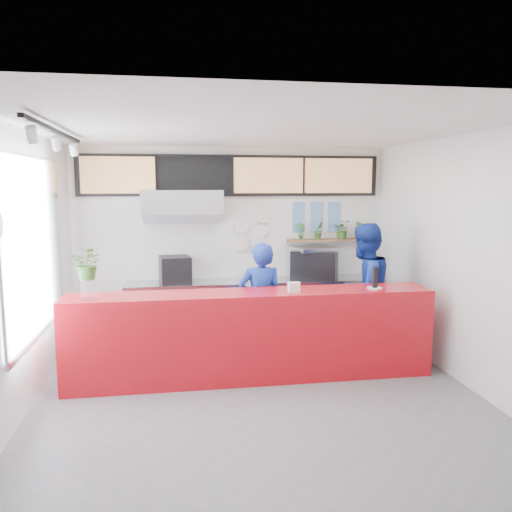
# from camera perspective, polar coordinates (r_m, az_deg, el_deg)

# --- Properties ---
(floor) EXTENTS (5.00, 5.00, 0.00)m
(floor) POSITION_cam_1_polar(r_m,az_deg,el_deg) (6.07, 0.12, -15.12)
(floor) COLOR slate
(floor) RESTS_ON ground
(ceiling) EXTENTS (5.00, 5.00, 0.00)m
(ceiling) POSITION_cam_1_polar(r_m,az_deg,el_deg) (5.62, 0.13, 14.30)
(ceiling) COLOR silver
(wall_back) EXTENTS (5.00, 0.00, 5.00)m
(wall_back) POSITION_cam_1_polar(r_m,az_deg,el_deg) (8.11, -2.72, 1.72)
(wall_back) COLOR white
(wall_back) RESTS_ON ground
(wall_left) EXTENTS (0.00, 5.00, 5.00)m
(wall_left) POSITION_cam_1_polar(r_m,az_deg,el_deg) (5.81, -25.03, -1.50)
(wall_left) COLOR white
(wall_left) RESTS_ON ground
(wall_right) EXTENTS (0.00, 5.00, 5.00)m
(wall_right) POSITION_cam_1_polar(r_m,az_deg,el_deg) (6.53, 22.31, -0.38)
(wall_right) COLOR white
(wall_right) RESTS_ON ground
(service_counter) EXTENTS (4.50, 0.60, 1.10)m
(service_counter) POSITION_cam_1_polar(r_m,az_deg,el_deg) (6.25, -0.48, -9.05)
(service_counter) COLOR #AE0C15
(service_counter) RESTS_ON ground
(cream_band) EXTENTS (5.00, 0.02, 0.80)m
(cream_band) POSITION_cam_1_polar(r_m,az_deg,el_deg) (8.05, -2.76, 9.52)
(cream_band) COLOR beige
(cream_band) RESTS_ON wall_back
(prep_bench) EXTENTS (1.80, 0.60, 0.90)m
(prep_bench) POSITION_cam_1_polar(r_m,az_deg,el_deg) (7.95, -8.19, -6.17)
(prep_bench) COLOR #B2B5BA
(prep_bench) RESTS_ON ground
(panini_oven) EXTENTS (0.51, 0.51, 0.41)m
(panini_oven) POSITION_cam_1_polar(r_m,az_deg,el_deg) (7.82, -9.24, -1.54)
(panini_oven) COLOR black
(panini_oven) RESTS_ON prep_bench
(extraction_hood) EXTENTS (1.20, 0.70, 0.35)m
(extraction_hood) POSITION_cam_1_polar(r_m,az_deg,el_deg) (7.67, -8.44, 6.16)
(extraction_hood) COLOR #B2B5BA
(extraction_hood) RESTS_ON ceiling
(hood_lip) EXTENTS (1.20, 0.69, 0.31)m
(hood_lip) POSITION_cam_1_polar(r_m,az_deg,el_deg) (7.67, -8.41, 4.66)
(hood_lip) COLOR #B2B5BA
(hood_lip) RESTS_ON ceiling
(right_bench) EXTENTS (1.80, 0.60, 0.90)m
(right_bench) POSITION_cam_1_polar(r_m,az_deg,el_deg) (8.30, 7.96, -5.56)
(right_bench) COLOR #B2B5BA
(right_bench) RESTS_ON ground
(espresso_machine) EXTENTS (0.86, 0.75, 0.46)m
(espresso_machine) POSITION_cam_1_polar(r_m,az_deg,el_deg) (8.12, 6.70, -0.96)
(espresso_machine) COLOR black
(espresso_machine) RESTS_ON right_bench
(espresso_tray) EXTENTS (0.75, 0.60, 0.06)m
(espresso_tray) POSITION_cam_1_polar(r_m,az_deg,el_deg) (8.08, 6.73, 0.80)
(espresso_tray) COLOR #A8ABAF
(espresso_tray) RESTS_ON espresso_machine
(herb_shelf) EXTENTS (1.40, 0.18, 0.04)m
(herb_shelf) POSITION_cam_1_polar(r_m,az_deg,el_deg) (8.34, 8.35, 1.82)
(herb_shelf) COLOR brown
(herb_shelf) RESTS_ON wall_back
(menu_board_far_left) EXTENTS (1.10, 0.10, 0.55)m
(menu_board_far_left) POSITION_cam_1_polar(r_m,az_deg,el_deg) (7.94, -15.48, 8.90)
(menu_board_far_left) COLOR tan
(menu_board_far_left) RESTS_ON wall_back
(menu_board_mid_left) EXTENTS (1.10, 0.10, 0.55)m
(menu_board_mid_left) POSITION_cam_1_polar(r_m,az_deg,el_deg) (7.90, -6.98, 9.13)
(menu_board_mid_left) COLOR black
(menu_board_mid_left) RESTS_ON wall_back
(menu_board_mid_right) EXTENTS (1.10, 0.10, 0.55)m
(menu_board_mid_right) POSITION_cam_1_polar(r_m,az_deg,el_deg) (8.03, 1.43, 9.17)
(menu_board_mid_right) COLOR tan
(menu_board_mid_right) RESTS_ON wall_back
(menu_board_far_right) EXTENTS (1.10, 0.10, 0.55)m
(menu_board_far_right) POSITION_cam_1_polar(r_m,az_deg,el_deg) (8.32, 9.41, 9.02)
(menu_board_far_right) COLOR tan
(menu_board_far_right) RESTS_ON wall_back
(soffit) EXTENTS (4.80, 0.04, 0.65)m
(soffit) POSITION_cam_1_polar(r_m,az_deg,el_deg) (8.02, -2.73, 9.16)
(soffit) COLOR black
(soffit) RESTS_ON wall_back
(window_pane) EXTENTS (0.04, 2.20, 1.90)m
(window_pane) POSITION_cam_1_polar(r_m,az_deg,el_deg) (6.06, -24.10, 0.82)
(window_pane) COLOR silver
(window_pane) RESTS_ON wall_left
(window_frame) EXTENTS (0.03, 2.30, 2.00)m
(window_frame) POSITION_cam_1_polar(r_m,az_deg,el_deg) (6.05, -23.92, 0.83)
(window_frame) COLOR #B2B5BA
(window_frame) RESTS_ON wall_left
(track_rail) EXTENTS (0.05, 2.40, 0.04)m
(track_rail) POSITION_cam_1_polar(r_m,az_deg,el_deg) (5.67, -21.92, 13.07)
(track_rail) COLOR black
(track_rail) RESTS_ON ceiling
(dec_plate_a) EXTENTS (0.24, 0.03, 0.24)m
(dec_plate_a) POSITION_cam_1_polar(r_m,az_deg,el_deg) (8.07, -1.64, 3.48)
(dec_plate_a) COLOR silver
(dec_plate_a) RESTS_ON wall_back
(dec_plate_b) EXTENTS (0.24, 0.03, 0.24)m
(dec_plate_b) POSITION_cam_1_polar(r_m,az_deg,el_deg) (8.13, 0.46, 2.81)
(dec_plate_b) COLOR silver
(dec_plate_b) RESTS_ON wall_back
(dec_plate_c) EXTENTS (0.24, 0.03, 0.24)m
(dec_plate_c) POSITION_cam_1_polar(r_m,az_deg,el_deg) (8.10, -1.64, 1.37)
(dec_plate_c) COLOR silver
(dec_plate_c) RESTS_ON wall_back
(dec_plate_d) EXTENTS (0.24, 0.03, 0.24)m
(dec_plate_d) POSITION_cam_1_polar(r_m,az_deg,el_deg) (8.12, 0.81, 4.57)
(dec_plate_d) COLOR silver
(dec_plate_d) RESTS_ON wall_back
(photo_frame_a) EXTENTS (0.20, 0.02, 0.25)m
(photo_frame_a) POSITION_cam_1_polar(r_m,az_deg,el_deg) (8.25, 4.93, 5.29)
(photo_frame_a) COLOR #598CBF
(photo_frame_a) RESTS_ON wall_back
(photo_frame_b) EXTENTS (0.20, 0.02, 0.25)m
(photo_frame_b) POSITION_cam_1_polar(r_m,az_deg,el_deg) (8.32, 6.94, 5.28)
(photo_frame_b) COLOR #598CBF
(photo_frame_b) RESTS_ON wall_back
(photo_frame_c) EXTENTS (0.20, 0.02, 0.25)m
(photo_frame_c) POSITION_cam_1_polar(r_m,az_deg,el_deg) (8.41, 8.91, 5.27)
(photo_frame_c) COLOR #598CBF
(photo_frame_c) RESTS_ON wall_back
(photo_frame_d) EXTENTS (0.20, 0.02, 0.25)m
(photo_frame_d) POSITION_cam_1_polar(r_m,az_deg,el_deg) (8.26, 4.91, 3.56)
(photo_frame_d) COLOR #598CBF
(photo_frame_d) RESTS_ON wall_back
(photo_frame_e) EXTENTS (0.20, 0.02, 0.25)m
(photo_frame_e) POSITION_cam_1_polar(r_m,az_deg,el_deg) (8.34, 6.91, 3.57)
(photo_frame_e) COLOR #598CBF
(photo_frame_e) RESTS_ON wall_back
(photo_frame_f) EXTENTS (0.20, 0.02, 0.25)m
(photo_frame_f) POSITION_cam_1_polar(r_m,az_deg,el_deg) (8.43, 8.88, 3.58)
(photo_frame_f) COLOR #598CBF
(photo_frame_f) RESTS_ON wall_back
(staff_center) EXTENTS (0.61, 0.41, 1.65)m
(staff_center) POSITION_cam_1_polar(r_m,az_deg,el_deg) (6.68, 0.55, -5.50)
(staff_center) COLOR navy
(staff_center) RESTS_ON ground
(staff_right) EXTENTS (1.15, 1.08, 1.87)m
(staff_right) POSITION_cam_1_polar(r_m,az_deg,el_deg) (7.19, 12.20, -3.80)
(staff_right) COLOR navy
(staff_right) RESTS_ON ground
(herb_a) EXTENTS (0.16, 0.11, 0.27)m
(herb_a) POSITION_cam_1_polar(r_m,az_deg,el_deg) (8.20, 5.13, 2.87)
(herb_a) COLOR #336021
(herb_a) RESTS_ON herb_shelf
(herb_b) EXTENTS (0.20, 0.18, 0.29)m
(herb_b) POSITION_cam_1_polar(r_m,az_deg,el_deg) (8.27, 7.18, 2.96)
(herb_b) COLOR #336021
(herb_b) RESTS_ON herb_shelf
(herb_c) EXTENTS (0.35, 0.33, 0.31)m
(herb_c) POSITION_cam_1_polar(r_m,az_deg,el_deg) (8.40, 9.85, 3.03)
(herb_c) COLOR #336021
(herb_c) RESTS_ON herb_shelf
(herb_d) EXTENTS (0.19, 0.18, 0.28)m
(herb_d) POSITION_cam_1_polar(r_m,az_deg,el_deg) (8.50, 11.71, 2.92)
(herb_d) COLOR #336021
(herb_d) RESTS_ON herb_shelf
(glass_vase) EXTENTS (0.24, 0.24, 0.24)m
(glass_vase) POSITION_cam_1_polar(r_m,az_deg,el_deg) (6.03, -18.49, -3.55)
(glass_vase) COLOR silver
(glass_vase) RESTS_ON service_counter
(basil_vase) EXTENTS (0.44, 0.41, 0.38)m
(basil_vase) POSITION_cam_1_polar(r_m,az_deg,el_deg) (5.98, -18.61, -0.81)
(basil_vase) COLOR #336021
(basil_vase) RESTS_ON glass_vase
(napkin_holder) EXTENTS (0.15, 0.10, 0.12)m
(napkin_holder) POSITION_cam_1_polar(r_m,az_deg,el_deg) (6.11, 4.35, -3.58)
(napkin_holder) COLOR silver
(napkin_holder) RESTS_ON service_counter
(white_plate) EXTENTS (0.24, 0.24, 0.01)m
(white_plate) POSITION_cam_1_polar(r_m,az_deg,el_deg) (6.48, 13.41, -3.58)
(white_plate) COLOR silver
(white_plate) RESTS_ON service_counter
(pepper_mill) EXTENTS (0.07, 0.07, 0.26)m
(pepper_mill) POSITION_cam_1_polar(r_m,az_deg,el_deg) (6.45, 13.45, -2.38)
(pepper_mill) COLOR black
(pepper_mill) RESTS_ON white_plate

